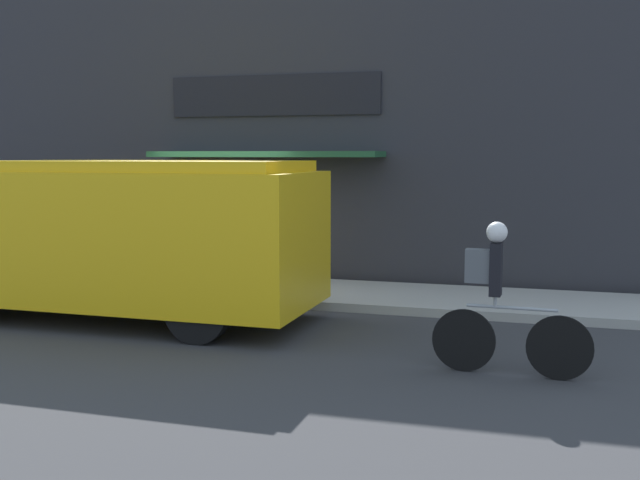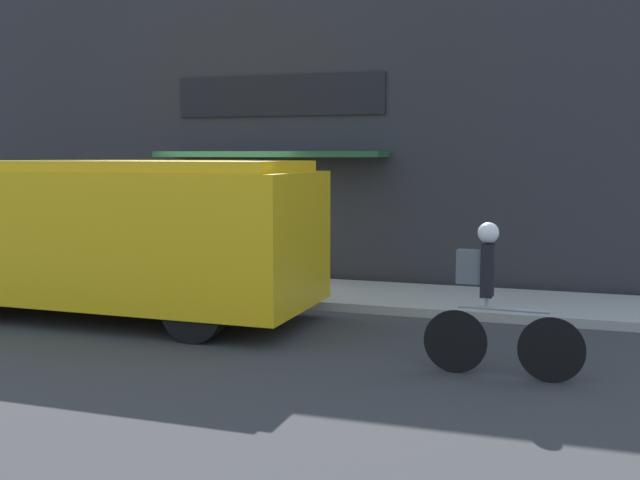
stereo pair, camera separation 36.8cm
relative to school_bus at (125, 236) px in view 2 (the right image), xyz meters
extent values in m
plane|color=#38383A|center=(0.33, 1.34, -1.19)|extent=(70.00, 70.00, 0.00)
cube|color=#ADAAA3|center=(0.33, 2.38, -1.12)|extent=(28.00, 2.08, 0.13)
cube|color=#2D2D33|center=(0.33, 3.65, 1.71)|extent=(16.48, 0.18, 5.79)
cube|color=black|center=(0.97, 3.54, 2.21)|extent=(3.94, 0.05, 0.73)
cube|color=#235633|center=(0.97, 3.09, 1.16)|extent=(4.13, 0.94, 0.10)
cube|color=yellow|center=(0.35, 0.00, 0.02)|extent=(4.78, 2.21, 1.82)
cube|color=yellow|center=(0.35, 0.00, 1.00)|extent=(4.39, 2.03, 0.15)
cube|color=red|center=(-0.94, 1.34, 0.11)|extent=(0.03, 0.44, 0.44)
cylinder|color=black|center=(-2.12, 0.94, -0.77)|extent=(0.84, 0.27, 0.84)
cylinder|color=black|center=(1.60, 0.90, -0.77)|extent=(0.84, 0.27, 0.84)
cylinder|color=black|center=(1.57, -0.94, -0.77)|extent=(0.84, 0.27, 0.84)
cylinder|color=black|center=(5.86, -1.29, -0.84)|extent=(0.69, 0.07, 0.68)
cylinder|color=black|center=(4.87, -1.24, -0.84)|extent=(0.69, 0.07, 0.68)
cylinder|color=#999EA3|center=(5.36, -1.27, -0.45)|extent=(0.94, 0.08, 0.04)
cylinder|color=#999EA3|center=(5.19, -1.26, -0.39)|extent=(0.04, 0.04, 0.12)
cube|color=black|center=(5.19, -1.26, -0.05)|extent=(0.13, 0.21, 0.56)
sphere|color=white|center=(5.19, -1.26, 0.35)|extent=(0.22, 0.22, 0.22)
cube|color=#565B60|center=(5.00, -1.25, -0.02)|extent=(0.27, 0.15, 0.36)
cylinder|color=#38383D|center=(-2.08, 2.64, -0.59)|extent=(0.45, 0.45, 0.92)
cylinder|color=black|center=(-2.08, 2.64, -0.11)|extent=(0.46, 0.46, 0.04)
camera|label=1|loc=(5.60, -9.29, 1.16)|focal=42.00mm
camera|label=2|loc=(5.95, -9.18, 1.16)|focal=42.00mm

